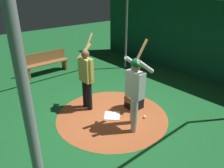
# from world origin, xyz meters

# --- Properties ---
(ground_plane) EXTENTS (26.21, 26.21, 0.00)m
(ground_plane) POSITION_xyz_m (0.00, 0.00, 0.00)
(ground_plane) COLOR #195B28
(dirt_circle) EXTENTS (2.98, 2.98, 0.01)m
(dirt_circle) POSITION_xyz_m (0.00, 0.00, 0.00)
(dirt_circle) COLOR #AD562D
(dirt_circle) RESTS_ON ground
(home_plate) EXTENTS (0.59, 0.59, 0.01)m
(home_plate) POSITION_xyz_m (0.00, 0.00, 0.01)
(home_plate) COLOR white
(home_plate) RESTS_ON dirt_circle
(batter) EXTENTS (0.68, 0.49, 2.12)m
(batter) POSITION_xyz_m (-0.09, 0.71, 1.09)
(batter) COLOR #BCBCC0
(batter) RESTS_ON ground
(catcher) EXTENTS (0.58, 0.40, 0.98)m
(catcher) POSITION_xyz_m (-0.73, 0.07, 0.38)
(catcher) COLOR black
(catcher) RESTS_ON ground
(visitor) EXTENTS (0.55, 0.49, 2.08)m
(visitor) POSITION_xyz_m (0.23, -0.79, 1.00)
(visitor) COLOR black
(visitor) RESTS_ON ground
(back_wall) EXTENTS (0.22, 10.21, 3.03)m
(back_wall) POSITION_xyz_m (-4.37, 0.00, 1.53)
(back_wall) COLOR #0F472D
(back_wall) RESTS_ON ground
(cage_frame) EXTENTS (5.93, 5.13, 3.37)m
(cage_frame) POSITION_xyz_m (0.00, 0.00, 2.34)
(cage_frame) COLOR gray
(cage_frame) RESTS_ON ground
(bench) EXTENTS (1.79, 0.36, 0.85)m
(bench) POSITION_xyz_m (-0.11, -4.12, 0.45)
(bench) COLOR olive
(bench) RESTS_ON ground
(baseball_0) EXTENTS (0.07, 0.07, 0.07)m
(baseball_0) POSITION_xyz_m (-0.59, 0.64, 0.04)
(baseball_0) COLOR white
(baseball_0) RESTS_ON dirt_circle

